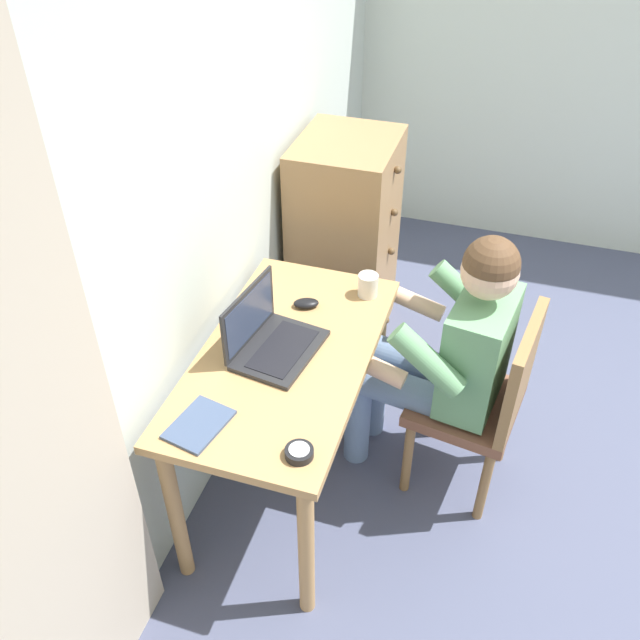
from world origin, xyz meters
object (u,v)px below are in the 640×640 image
(desk_clock, at_px, (299,452))
(dresser, at_px, (345,243))
(chair, at_px, (485,398))
(person_seated, at_px, (445,349))
(laptop, at_px, (270,338))
(coffee_mug, at_px, (368,285))
(desk, at_px, (286,377))
(notebook_pad, at_px, (199,424))
(computer_mouse, at_px, (306,303))

(desk_clock, bearing_deg, dresser, 10.63)
(chair, relative_size, person_seated, 0.73)
(laptop, bearing_deg, coffee_mug, -30.72)
(desk, relative_size, notebook_pad, 5.33)
(person_seated, distance_m, computer_mouse, 0.57)
(desk_clock, bearing_deg, coffee_mug, 0.54)
(chair, bearing_deg, desk_clock, 143.22)
(person_seated, bearing_deg, dresser, 37.80)
(desk, relative_size, coffee_mug, 9.33)
(dresser, distance_m, computer_mouse, 0.84)
(laptop, relative_size, desk_clock, 4.14)
(desk, bearing_deg, dresser, 4.37)
(chair, xyz_separation_m, person_seated, (0.02, 0.18, 0.18))
(chair, distance_m, desk_clock, 0.91)
(computer_mouse, relative_size, desk_clock, 1.11)
(laptop, bearing_deg, desk_clock, -149.17)
(desk, relative_size, desk_clock, 12.44)
(chair, bearing_deg, dresser, 44.13)
(laptop, relative_size, computer_mouse, 3.73)
(desk, bearing_deg, person_seated, -62.48)
(desk_clock, bearing_deg, desk, 24.95)
(laptop, bearing_deg, computer_mouse, -9.19)
(desk, bearing_deg, coffee_mug, -24.09)
(desk, height_order, person_seated, person_seated)
(desk, bearing_deg, desk_clock, -155.05)
(desk, height_order, laptop, laptop)
(desk, bearing_deg, computer_mouse, 3.17)
(desk, relative_size, dresser, 1.02)
(person_seated, xyz_separation_m, notebook_pad, (-0.70, 0.69, 0.08))
(computer_mouse, height_order, notebook_pad, computer_mouse)
(desk, xyz_separation_m, computer_mouse, (0.28, 0.02, 0.14))
(desk, xyz_separation_m, laptop, (0.01, 0.06, 0.17))
(coffee_mug, bearing_deg, chair, -108.73)
(dresser, distance_m, laptop, 1.11)
(desk, distance_m, chair, 0.78)
(computer_mouse, bearing_deg, notebook_pad, 147.29)
(computer_mouse, relative_size, coffee_mug, 0.83)
(person_seated, relative_size, notebook_pad, 5.68)
(desk, distance_m, person_seated, 0.61)
(person_seated, bearing_deg, notebook_pad, 135.59)
(dresser, relative_size, coffee_mug, 9.11)
(dresser, xyz_separation_m, notebook_pad, (-1.51, 0.06, 0.21))
(person_seated, distance_m, laptop, 0.68)
(dresser, relative_size, laptop, 2.93)
(person_seated, distance_m, desk_clock, 0.80)
(laptop, height_order, notebook_pad, laptop)
(dresser, relative_size, desk_clock, 12.14)
(dresser, distance_m, chair, 1.16)
(computer_mouse, xyz_separation_m, desk_clock, (-0.72, -0.22, -0.00))
(desk, height_order, coffee_mug, coffee_mug)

